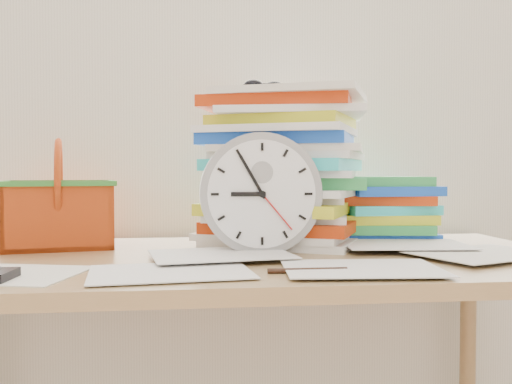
{
  "coord_description": "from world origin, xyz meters",
  "views": [
    {
      "loc": [
        -0.14,
        0.38,
        0.93
      ],
      "look_at": [
        0.01,
        1.6,
        0.89
      ],
      "focal_mm": 40.0,
      "sensor_mm": 36.0,
      "label": 1
    }
  ],
  "objects": [
    {
      "name": "curtain",
      "position": [
        0.0,
        1.98,
        1.3
      ],
      "size": [
        2.4,
        0.01,
        2.5
      ],
      "primitive_type": "cube",
      "color": "white",
      "rests_on": "room_shell"
    },
    {
      "name": "desk",
      "position": [
        0.0,
        1.6,
        0.68
      ],
      "size": [
        1.4,
        0.7,
        0.75
      ],
      "color": "#987647",
      "rests_on": "ground"
    },
    {
      "name": "paper_stack",
      "position": [
        0.1,
        1.77,
        0.94
      ],
      "size": [
        0.45,
        0.41,
        0.38
      ],
      "primitive_type": null,
      "rotation": [
        0.0,
        0.0,
        -0.35
      ],
      "color": "white",
      "rests_on": "desk"
    },
    {
      "name": "clock",
      "position": [
        0.02,
        1.61,
        0.88
      ],
      "size": [
        0.26,
        0.05,
        0.26
      ],
      "primitive_type": "cylinder",
      "rotation": [
        1.57,
        0.0,
        0.0
      ],
      "color": "#949494",
      "rests_on": "desk"
    },
    {
      "name": "sunglasses",
      "position": [
        0.05,
        1.76,
        1.14
      ],
      "size": [
        0.14,
        0.13,
        0.03
      ],
      "primitive_type": null,
      "rotation": [
        0.0,
        0.0,
        0.37
      ],
      "color": "black",
      "rests_on": "paper_stack"
    },
    {
      "name": "book_stack",
      "position": [
        0.36,
        1.81,
        0.83
      ],
      "size": [
        0.29,
        0.23,
        0.17
      ],
      "primitive_type": null,
      "rotation": [
        0.0,
        0.0,
        -0.04
      ],
      "color": "white",
      "rests_on": "desk"
    },
    {
      "name": "basket",
      "position": [
        -0.44,
        1.78,
        0.88
      ],
      "size": [
        0.29,
        0.24,
        0.25
      ],
      "primitive_type": null,
      "rotation": [
        0.0,
        0.0,
        0.19
      ],
      "color": "#D24B14",
      "rests_on": "desk"
    },
    {
      "name": "pen",
      "position": [
        0.07,
        1.37,
        0.75
      ],
      "size": [
        0.14,
        0.01,
        0.01
      ],
      "primitive_type": "cylinder",
      "rotation": [
        0.0,
        1.57,
        -0.0
      ],
      "color": "black",
      "rests_on": "desk"
    },
    {
      "name": "scattered_papers",
      "position": [
        0.0,
        1.6,
        0.76
      ],
      "size": [
        1.26,
        0.42,
        0.02
      ],
      "primitive_type": null,
      "color": "white",
      "rests_on": "desk"
    }
  ]
}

